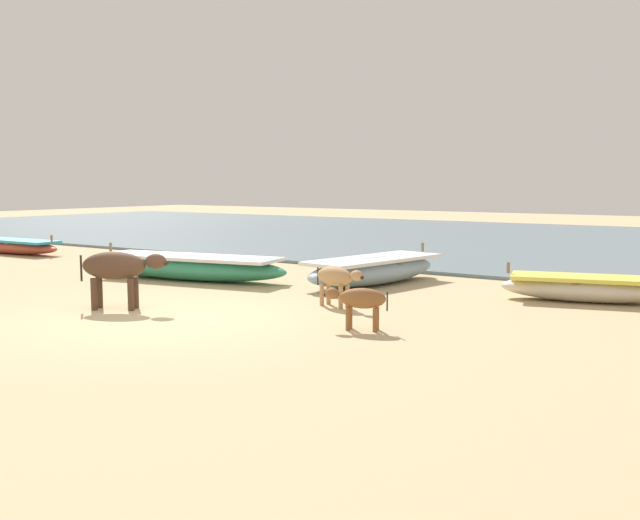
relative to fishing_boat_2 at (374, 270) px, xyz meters
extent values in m
plane|color=tan|center=(-0.91, -5.05, -0.30)|extent=(80.00, 80.00, 0.00)
cube|color=slate|center=(-0.91, 12.05, -0.26)|extent=(60.00, 20.00, 0.08)
ellipsoid|color=#8CA5B7|center=(0.00, 0.00, -0.02)|extent=(1.78, 3.86, 0.56)
cube|color=white|center=(0.00, 0.00, 0.22)|extent=(1.68, 3.41, 0.07)
cube|color=olive|center=(0.05, 0.27, 0.13)|extent=(0.98, 0.29, 0.04)
cylinder|color=olive|center=(0.30, 1.68, 0.36)|extent=(0.06, 0.06, 0.20)
ellipsoid|color=#B74733|center=(-12.10, -0.49, -0.09)|extent=(4.11, 1.02, 0.42)
cube|color=#3399BF|center=(-12.10, -0.49, 0.09)|extent=(3.62, 0.98, 0.07)
cube|color=olive|center=(-11.80, -0.48, 0.02)|extent=(0.15, 0.74, 0.04)
cylinder|color=olive|center=(-10.23, -0.42, 0.22)|extent=(0.06, 0.06, 0.20)
ellipsoid|color=#338C66|center=(-3.63, -1.65, -0.04)|extent=(4.80, 1.90, 0.54)
cube|color=white|center=(-3.63, -1.65, 0.19)|extent=(4.24, 1.78, 0.07)
cube|color=olive|center=(-3.97, -1.72, 0.11)|extent=(0.28, 0.94, 0.04)
cylinder|color=olive|center=(-5.74, -2.03, 0.33)|extent=(0.06, 0.06, 0.20)
ellipsoid|color=beige|center=(4.23, 0.24, -0.08)|extent=(3.15, 1.68, 0.45)
cube|color=#EAD84C|center=(4.23, 0.24, 0.11)|extent=(2.80, 1.57, 0.07)
cube|color=olive|center=(4.02, 0.18, 0.05)|extent=(0.32, 0.79, 0.04)
cylinder|color=olive|center=(2.90, -0.12, 0.25)|extent=(0.06, 0.06, 0.20)
ellipsoid|color=#4C3323|center=(-2.13, -4.94, 0.43)|extent=(1.14, 0.90, 0.47)
ellipsoid|color=#4C3323|center=(-1.51, -4.58, 0.50)|extent=(0.41, 0.36, 0.25)
sphere|color=#2D2119|center=(-1.38, -4.51, 0.48)|extent=(0.13, 0.13, 0.10)
cylinder|color=#4C3323|center=(-1.92, -4.68, -0.04)|extent=(0.11, 0.11, 0.53)
cylinder|color=#4C3323|center=(-1.80, -4.88, -0.04)|extent=(0.11, 0.11, 0.53)
cylinder|color=#4C3323|center=(-2.45, -4.99, -0.04)|extent=(0.11, 0.11, 0.53)
cylinder|color=#4C3323|center=(-2.34, -5.20, -0.04)|extent=(0.11, 0.11, 0.53)
cylinder|color=#2D2119|center=(-2.61, -5.22, 0.38)|extent=(0.03, 0.03, 0.44)
ellipsoid|color=tan|center=(0.76, -2.67, 0.22)|extent=(0.80, 0.44, 0.33)
ellipsoid|color=tan|center=(1.26, -2.76, 0.27)|extent=(0.27, 0.19, 0.18)
sphere|color=#2D2119|center=(1.37, -2.78, 0.25)|extent=(0.08, 0.08, 0.07)
cylinder|color=tan|center=(0.99, -2.63, -0.12)|extent=(0.08, 0.08, 0.38)
cylinder|color=tan|center=(0.96, -2.79, -0.12)|extent=(0.08, 0.08, 0.38)
cylinder|color=tan|center=(0.56, -2.55, -0.12)|extent=(0.08, 0.08, 0.38)
cylinder|color=tan|center=(0.53, -2.71, -0.12)|extent=(0.08, 0.08, 0.38)
cylinder|color=#2D2119|center=(0.37, -2.60, 0.18)|extent=(0.02, 0.02, 0.31)
ellipsoid|color=brown|center=(2.15, -4.08, 0.16)|extent=(0.72, 0.48, 0.29)
ellipsoid|color=brown|center=(1.73, -4.23, 0.21)|extent=(0.25, 0.20, 0.16)
sphere|color=#2D2119|center=(1.64, -4.26, 0.19)|extent=(0.08, 0.08, 0.06)
cylinder|color=brown|center=(1.99, -4.21, -0.14)|extent=(0.07, 0.07, 0.34)
cylinder|color=brown|center=(1.94, -4.07, -0.14)|extent=(0.07, 0.07, 0.34)
cylinder|color=brown|center=(2.36, -4.08, -0.14)|extent=(0.07, 0.07, 0.34)
cylinder|color=brown|center=(2.31, -3.94, -0.14)|extent=(0.07, 0.07, 0.34)
cylinder|color=#2D2119|center=(2.48, -3.96, 0.13)|extent=(0.02, 0.02, 0.28)
camera|label=1|loc=(7.22, -12.66, 1.80)|focal=39.69mm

